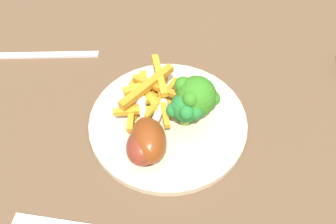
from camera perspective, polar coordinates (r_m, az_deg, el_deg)
The scene contains 8 objects.
dining_table at distance 0.69m, azimuth -0.81°, elevation -5.88°, with size 0.97×0.79×0.72m.
dinner_plate at distance 0.58m, azimuth -0.00°, elevation -1.57°, with size 0.24×0.24×0.01m, color beige.
broccoli_floret_front at distance 0.54m, azimuth 2.74°, elevation 0.76°, with size 0.05×0.05×0.06m.
broccoli_floret_middle at distance 0.55m, azimuth 4.23°, elevation 2.43°, with size 0.06×0.07×0.08m.
carrot_fries_pile at distance 0.58m, azimuth -3.03°, elevation 2.86°, with size 0.14×0.11×0.04m.
chicken_drumstick_near at distance 0.53m, azimuth -3.33°, elevation -4.53°, with size 0.12×0.08×0.04m.
chicken_drumstick_far at distance 0.53m, azimuth -3.06°, elevation -3.96°, with size 0.13×0.06×0.05m.
fork at distance 0.72m, azimuth -18.09°, elevation 8.27°, with size 0.19×0.01×0.01m, color silver.
Camera 1 is at (0.37, -0.03, 1.20)m, focal length 39.92 mm.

